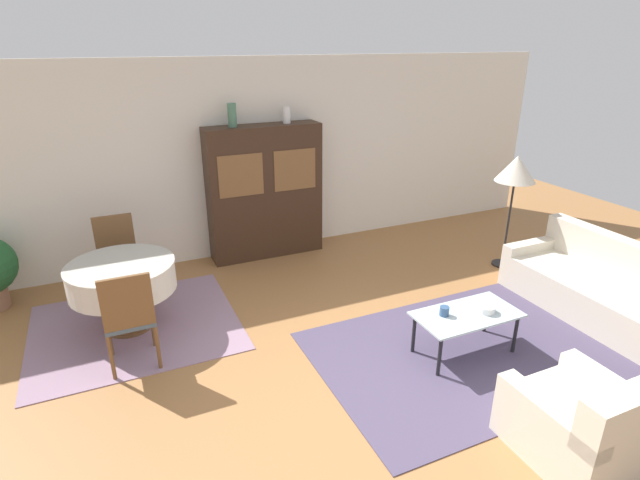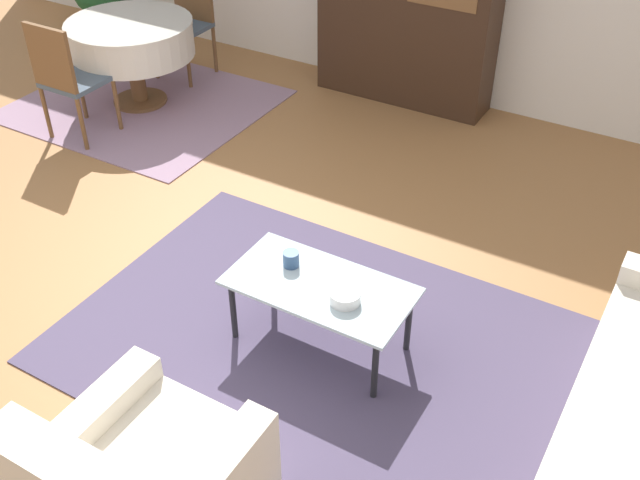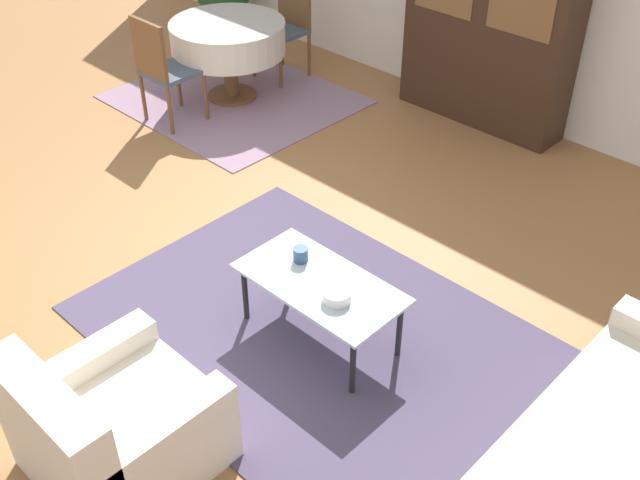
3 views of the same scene
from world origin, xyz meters
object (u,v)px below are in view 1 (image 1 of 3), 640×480
coffee_table (467,318)px  cup (444,311)px  armchair (584,424)px  vase_tall (232,115)px  floor_lamp (516,171)px  vase_short (286,115)px  couch (599,289)px  dining_chair_far (117,253)px  bowl (486,309)px  dining_table (122,277)px  dining_chair_near (129,315)px  display_cabinet (265,192)px

coffee_table → cup: bearing=164.2°
armchair → vase_tall: (-1.29, 4.57, 1.70)m
floor_lamp → vase_short: vase_short is taller
couch → vase_short: size_ratio=9.31×
dining_chair_far → cup: (2.76, -2.55, -0.08)m
armchair → cup: armchair is taller
cup → vase_tall: bearing=110.3°
bowl → dining_table: bearing=149.0°
floor_lamp → vase_tall: bearing=152.0°
vase_tall → cup: bearing=-69.7°
armchair → vase_short: size_ratio=4.03×
cup → dining_table: bearing=147.1°
floor_lamp → cup: bearing=-146.5°
dining_chair_near → dining_chair_far: bearing=90.0°
display_cabinet → dining_chair_far: display_cabinet is taller
display_cabinet → cup: size_ratio=20.06×
couch → floor_lamp: 1.75m
armchair → bowl: size_ratio=5.23×
coffee_table → vase_tall: (-1.37, 3.15, 1.60)m
coffee_table → floor_lamp: 2.52m
couch → bowl: 1.73m
couch → dining_chair_far: size_ratio=2.01×
couch → dining_table: size_ratio=1.83×
couch → display_cabinet: bearing=42.6°
armchair → dining_table: bearing=131.7°
dining_chair_far → vase_tall: size_ratio=3.32×
floor_lamp → display_cabinet: bearing=148.8°
cup → bowl: size_ratio=0.56×
vase_tall → dining_table: bearing=-141.0°
display_cabinet → armchair: bearing=-78.9°
cup → vase_tall: size_ratio=0.31×
coffee_table → dining_table: size_ratio=0.94×
dining_chair_near → cup: (2.76, -1.02, -0.08)m
bowl → vase_tall: vase_tall is taller
dining_table → floor_lamp: (4.84, -0.41, 0.72)m
floor_lamp → vase_tall: vase_tall is taller
coffee_table → dining_table: dining_table is taller
dining_table → vase_tall: (1.61, 1.31, 1.39)m
bowl → vase_tall: 3.87m
display_cabinet → dining_chair_near: display_cabinet is taller
dining_chair_far → vase_short: bearing=-167.1°
dining_chair_near → dining_chair_far: (0.00, 1.54, 0.00)m
vase_tall → couch: bearing=-43.7°
vase_tall → vase_short: (0.74, 0.00, -0.04)m
coffee_table → dining_chair_near: 3.18m
display_cabinet → dining_chair_near: 2.91m
couch → coffee_table: (-1.91, -0.03, 0.11)m
display_cabinet → cup: display_cabinet is taller
dining_chair_near → dining_chair_far: 1.54m
dining_chair_near → cup: bearing=-20.2°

